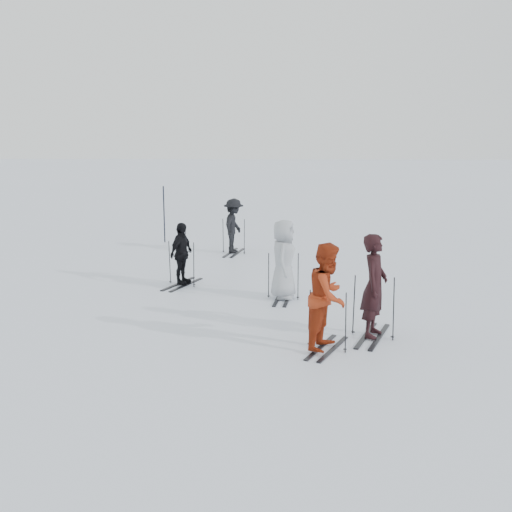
{
  "coord_description": "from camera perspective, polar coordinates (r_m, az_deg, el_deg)",
  "views": [
    {
      "loc": [
        0.46,
        -13.84,
        4.1
      ],
      "look_at": [
        0.0,
        1.0,
        1.0
      ],
      "focal_mm": 45.0,
      "sensor_mm": 36.0,
      "label": 1
    }
  ],
  "objects": [
    {
      "name": "ground",
      "position": [
        14.44,
        -0.12,
        -4.7
      ],
      "size": [
        120.0,
        120.0,
        0.0
      ],
      "primitive_type": "plane",
      "color": "silver",
      "rests_on": "ground"
    },
    {
      "name": "piste_marker",
      "position": [
        22.47,
        -8.17,
        3.69
      ],
      "size": [
        0.05,
        0.05,
        1.96
      ],
      "primitive_type": "cylinder",
      "rotation": [
        0.0,
        0.0,
        -0.1
      ],
      "color": "black",
      "rests_on": "ground"
    },
    {
      "name": "skier_red",
      "position": [
        11.74,
        6.41,
        -3.69
      ],
      "size": [
        1.07,
        1.18,
        1.96
      ],
      "primitive_type": "imported",
      "rotation": [
        0.0,
        0.0,
        1.15
      ],
      "color": "maroon",
      "rests_on": "ground"
    },
    {
      "name": "skier_uphill_left",
      "position": [
        16.45,
        -6.65,
        0.12
      ],
      "size": [
        0.72,
        1.01,
        1.59
      ],
      "primitive_type": "imported",
      "rotation": [
        0.0,
        0.0,
        1.17
      ],
      "color": "black",
      "rests_on": "ground"
    },
    {
      "name": "skis_near_dark",
      "position": [
        12.62,
        10.41,
        -4.37
      ],
      "size": [
        1.94,
        1.46,
        1.26
      ],
      "primitive_type": null,
      "rotation": [
        0.0,
        0.0,
        1.22
      ],
      "color": "black",
      "rests_on": "ground"
    },
    {
      "name": "skis_grey",
      "position": [
        15.13,
        2.44,
        -1.71
      ],
      "size": [
        1.66,
        1.03,
        1.14
      ],
      "primitive_type": null,
      "rotation": [
        0.0,
        0.0,
        1.44
      ],
      "color": "black",
      "rests_on": "ground"
    },
    {
      "name": "skis_uphill_far",
      "position": [
        20.41,
        -1.99,
        1.83
      ],
      "size": [
        1.71,
        1.14,
        1.14
      ],
      "primitive_type": null,
      "rotation": [
        0.0,
        0.0,
        1.36
      ],
      "color": "black",
      "rests_on": "ground"
    },
    {
      "name": "skier_near_dark",
      "position": [
        12.52,
        10.47,
        -2.73
      ],
      "size": [
        0.7,
        0.85,
        2.0
      ],
      "primitive_type": "imported",
      "rotation": [
        0.0,
        0.0,
        1.22
      ],
      "color": "black",
      "rests_on": "ground"
    },
    {
      "name": "skier_grey",
      "position": [
        15.05,
        2.46,
        -0.38
      ],
      "size": [
        0.71,
        0.98,
        1.86
      ],
      "primitive_type": "imported",
      "rotation": [
        0.0,
        0.0,
        1.44
      ],
      "color": "#9FA3A8",
      "rests_on": "ground"
    },
    {
      "name": "skier_uphill_far",
      "position": [
        20.36,
        -2.0,
        2.63
      ],
      "size": [
        0.86,
        1.22,
        1.72
      ],
      "primitive_type": "imported",
      "rotation": [
        0.0,
        0.0,
        1.36
      ],
      "color": "black",
      "rests_on": "ground"
    },
    {
      "name": "skis_uphill_left",
      "position": [
        16.49,
        -6.63,
        -0.59
      ],
      "size": [
        1.81,
        1.41,
        1.17
      ],
      "primitive_type": null,
      "rotation": [
        0.0,
        0.0,
        1.17
      ],
      "color": "black",
      "rests_on": "ground"
    },
    {
      "name": "skis_red",
      "position": [
        11.85,
        6.37,
        -5.6
      ],
      "size": [
        1.77,
        1.4,
        1.14
      ],
      "primitive_type": null,
      "rotation": [
        0.0,
        0.0,
        1.15
      ],
      "color": "black",
      "rests_on": "ground"
    }
  ]
}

